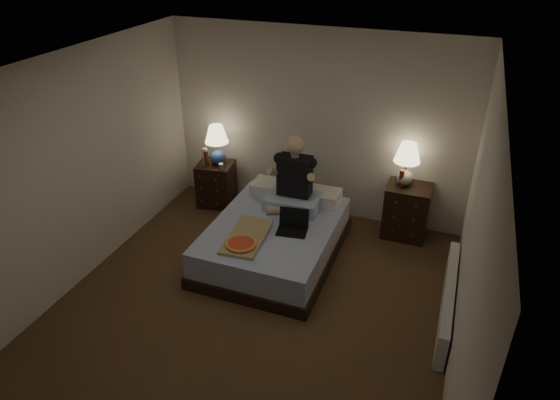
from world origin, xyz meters
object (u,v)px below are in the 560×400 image
at_px(nightstand_right, 407,210).
at_px(lamp_right, 406,164).
at_px(pizza_box, 241,245).
at_px(bed, 274,240).
at_px(lamp_left, 217,145).
at_px(nightstand_left, 216,184).
at_px(beer_bottle_left, 206,159).
at_px(beer_bottle_right, 401,179).
at_px(radiator, 448,300).
at_px(laptop, 292,223).
at_px(person, 294,174).
at_px(water_bottle, 205,157).
at_px(soda_can, 221,167).

distance_m(nightstand_right, lamp_right, 0.64).
relative_size(lamp_right, pizza_box, 0.74).
distance_m(bed, lamp_left, 1.68).
xyz_separation_m(nightstand_left, lamp_right, (2.56, 0.14, 0.67)).
bearing_deg(beer_bottle_left, nightstand_left, 59.19).
relative_size(lamp_left, beer_bottle_right, 2.43).
bearing_deg(nightstand_right, pizza_box, -133.20).
xyz_separation_m(beer_bottle_right, radiator, (0.74, -1.35, -0.62)).
bearing_deg(pizza_box, laptop, 45.23).
height_order(person, radiator, person).
height_order(lamp_right, radiator, lamp_right).
xyz_separation_m(beer_bottle_left, person, (1.39, -0.38, 0.19)).
height_order(laptop, radiator, laptop).
bearing_deg(water_bottle, laptop, -30.67).
xyz_separation_m(water_bottle, pizza_box, (1.18, -1.43, -0.25)).
bearing_deg(beer_bottle_left, beer_bottle_right, 3.85).
height_order(lamp_left, radiator, lamp_left).
bearing_deg(beer_bottle_left, pizza_box, -50.77).
bearing_deg(nightstand_right, laptop, -134.40).
xyz_separation_m(water_bottle, soda_can, (0.27, -0.08, -0.07)).
xyz_separation_m(bed, water_bottle, (-1.33, 0.85, 0.52)).
distance_m(lamp_right, person, 1.39).
distance_m(water_bottle, pizza_box, 1.87).
distance_m(nightstand_left, lamp_left, 0.60).
height_order(bed, person, person).
height_order(bed, laptop, laptop).
bearing_deg(radiator, soda_can, 160.12).
relative_size(lamp_right, beer_bottle_left, 2.43).
bearing_deg(laptop, beer_bottle_left, 141.69).
bearing_deg(laptop, nightstand_left, 137.65).
bearing_deg(radiator, laptop, 171.82).
bearing_deg(radiator, lamp_left, 158.03).
xyz_separation_m(nightstand_left, nightstand_right, (2.64, 0.14, 0.04)).
height_order(beer_bottle_left, person, person).
relative_size(bed, nightstand_left, 2.95).
height_order(lamp_left, water_bottle, lamp_left).
xyz_separation_m(beer_bottle_left, beer_bottle_right, (2.60, 0.17, 0.07)).
bearing_deg(laptop, bed, 152.17).
bearing_deg(bed, lamp_right, 39.05).
relative_size(bed, laptop, 5.46).
xyz_separation_m(beer_bottle_right, person, (-1.21, -0.55, 0.11)).
distance_m(nightstand_right, beer_bottle_right, 0.48).
relative_size(soda_can, person, 0.11).
xyz_separation_m(bed, laptop, (0.26, -0.09, 0.35)).
height_order(water_bottle, pizza_box, water_bottle).
xyz_separation_m(water_bottle, person, (1.42, -0.41, 0.18)).
height_order(nightstand_right, beer_bottle_left, beer_bottle_left).
distance_m(bed, beer_bottle_left, 1.62).
relative_size(bed, nightstand_right, 2.64).
relative_size(person, pizza_box, 1.22).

